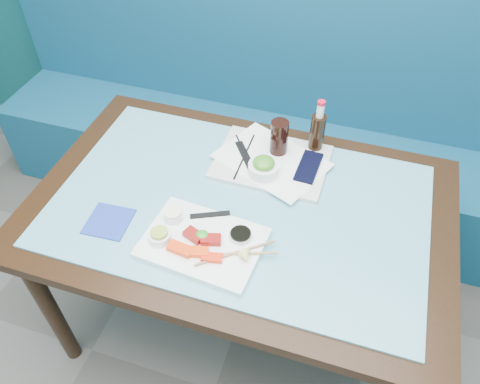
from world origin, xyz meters
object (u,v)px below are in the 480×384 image
(booth_bench, at_px, (290,139))
(seaweed_bowl, at_px, (263,169))
(dining_table, at_px, (240,221))
(sashimi_plate, at_px, (203,243))
(serving_tray, at_px, (271,162))
(blue_napkin, at_px, (109,221))
(cola_bottle_body, at_px, (317,134))
(cola_glass, at_px, (279,137))

(booth_bench, distance_m, seaweed_bowl, 0.81)
(booth_bench, relative_size, dining_table, 2.14)
(booth_bench, xyz_separation_m, dining_table, (0.00, -0.84, 0.29))
(seaweed_bowl, bearing_deg, dining_table, -104.91)
(sashimi_plate, xyz_separation_m, serving_tray, (0.10, 0.42, -0.00))
(dining_table, height_order, blue_napkin, blue_napkin)
(dining_table, relative_size, serving_tray, 3.53)
(booth_bench, distance_m, sashimi_plate, 1.11)
(booth_bench, height_order, blue_napkin, booth_bench)
(sashimi_plate, relative_size, cola_bottle_body, 2.34)
(sashimi_plate, relative_size, cola_glass, 2.70)
(serving_tray, relative_size, seaweed_bowl, 3.71)
(dining_table, relative_size, cola_glass, 10.57)
(booth_bench, height_order, seaweed_bowl, booth_bench)
(seaweed_bowl, bearing_deg, blue_napkin, -139.64)
(cola_bottle_body, bearing_deg, sashimi_plate, -113.66)
(serving_tray, xyz_separation_m, cola_glass, (0.01, 0.05, 0.07))
(booth_bench, relative_size, cola_glass, 22.64)
(seaweed_bowl, height_order, cola_glass, cola_glass)
(cola_glass, height_order, blue_napkin, cola_glass)
(booth_bench, xyz_separation_m, blue_napkin, (-0.38, -1.04, 0.39))
(cola_glass, xyz_separation_m, cola_bottle_body, (0.12, 0.07, -0.00))
(dining_table, bearing_deg, cola_glass, 77.95)
(sashimi_plate, xyz_separation_m, cola_bottle_body, (0.24, 0.54, 0.07))
(dining_table, bearing_deg, cola_bottle_body, 61.93)
(blue_napkin, bearing_deg, dining_table, 28.72)
(serving_tray, distance_m, cola_bottle_body, 0.19)
(serving_tray, distance_m, cola_glass, 0.09)
(booth_bench, xyz_separation_m, sashimi_plate, (-0.05, -1.04, 0.39))
(booth_bench, height_order, cola_bottle_body, booth_bench)
(seaweed_bowl, bearing_deg, sashimi_plate, -105.16)
(sashimi_plate, bearing_deg, seaweed_bowl, 79.80)
(serving_tray, height_order, cola_bottle_body, cola_bottle_body)
(blue_napkin, bearing_deg, cola_bottle_body, 44.51)
(dining_table, relative_size, blue_napkin, 10.37)
(sashimi_plate, height_order, cola_glass, cola_glass)
(sashimi_plate, height_order, seaweed_bowl, seaweed_bowl)
(booth_bench, height_order, serving_tray, booth_bench)
(serving_tray, bearing_deg, dining_table, -101.91)
(booth_bench, height_order, sashimi_plate, booth_bench)
(sashimi_plate, distance_m, blue_napkin, 0.32)
(blue_napkin, bearing_deg, serving_tray, 45.19)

